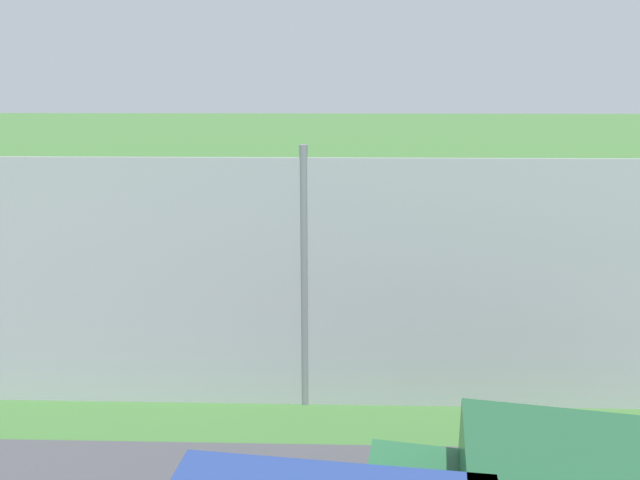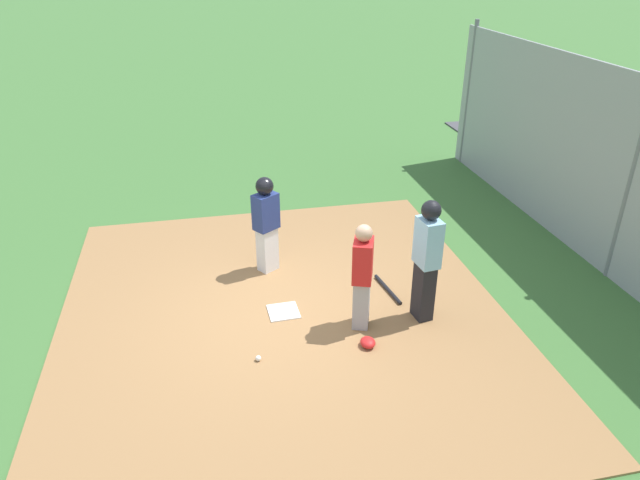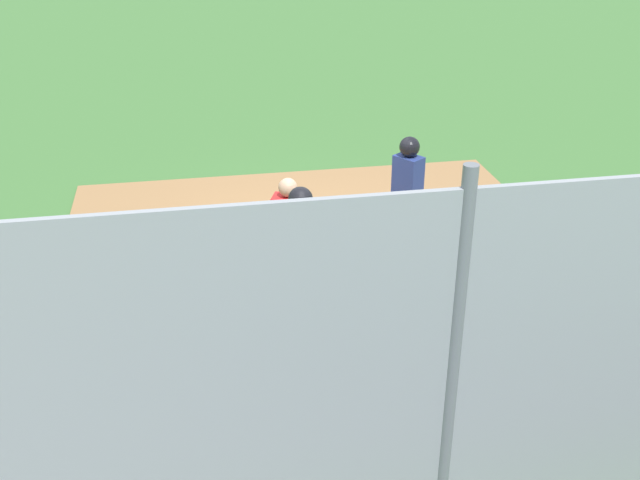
{
  "view_description": "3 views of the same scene",
  "coord_description": "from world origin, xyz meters",
  "px_view_note": "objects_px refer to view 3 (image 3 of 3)",
  "views": [
    {
      "loc": [
        0.38,
        -12.28,
        4.04
      ],
      "look_at": [
        0.07,
        -0.79,
        0.99
      ],
      "focal_mm": 33.3,
      "sensor_mm": 36.0,
      "label": 1
    },
    {
      "loc": [
        -7.01,
        0.94,
        4.85
      ],
      "look_at": [
        0.46,
        -0.65,
        0.93
      ],
      "focal_mm": 32.41,
      "sensor_mm": 36.0,
      "label": 2
    },
    {
      "loc": [
        -1.66,
        -9.42,
        4.96
      ],
      "look_at": [
        -0.1,
        -0.81,
        0.63
      ],
      "focal_mm": 42.53,
      "sensor_mm": 36.0,
      "label": 3
    }
  ],
  "objects_px": {
    "catcher": "(289,235)",
    "baseball_bat": "(359,310)",
    "umpire": "(301,258)",
    "baseball": "(241,241)",
    "home_plate": "(316,252)",
    "catcher_mask": "(251,290)",
    "runner": "(407,185)"
  },
  "relations": [
    {
      "from": "umpire",
      "to": "baseball_bat",
      "type": "distance_m",
      "value": 1.23
    },
    {
      "from": "catcher",
      "to": "runner",
      "type": "relative_size",
      "value": 0.97
    },
    {
      "from": "runner",
      "to": "catcher_mask",
      "type": "bearing_deg",
      "value": -10.66
    },
    {
      "from": "umpire",
      "to": "catcher_mask",
      "type": "relative_size",
      "value": 7.6
    },
    {
      "from": "runner",
      "to": "catcher_mask",
      "type": "distance_m",
      "value": 2.7
    },
    {
      "from": "catcher",
      "to": "baseball",
      "type": "height_order",
      "value": "catcher"
    },
    {
      "from": "runner",
      "to": "home_plate",
      "type": "bearing_deg",
      "value": -32.35
    },
    {
      "from": "catcher_mask",
      "to": "baseball",
      "type": "relative_size",
      "value": 3.24
    },
    {
      "from": "umpire",
      "to": "baseball",
      "type": "xyz_separation_m",
      "value": [
        -0.51,
        2.43,
        -0.93
      ]
    },
    {
      "from": "home_plate",
      "to": "catcher",
      "type": "relative_size",
      "value": 0.28
    },
    {
      "from": "baseball_bat",
      "to": "catcher_mask",
      "type": "height_order",
      "value": "catcher_mask"
    },
    {
      "from": "baseball",
      "to": "baseball_bat",
      "type": "bearing_deg",
      "value": -59.69
    },
    {
      "from": "home_plate",
      "to": "umpire",
      "type": "distance_m",
      "value": 2.23
    },
    {
      "from": "umpire",
      "to": "baseball_bat",
      "type": "xyz_separation_m",
      "value": [
        0.76,
        0.26,
        -0.94
      ]
    },
    {
      "from": "home_plate",
      "to": "baseball_bat",
      "type": "xyz_separation_m",
      "value": [
        0.24,
        -1.68,
        0.02
      ]
    },
    {
      "from": "catcher",
      "to": "baseball",
      "type": "xyz_separation_m",
      "value": [
        -0.5,
        1.51,
        -0.77
      ]
    },
    {
      "from": "home_plate",
      "to": "catcher_mask",
      "type": "height_order",
      "value": "catcher_mask"
    },
    {
      "from": "runner",
      "to": "catcher_mask",
      "type": "xyz_separation_m",
      "value": [
        -2.34,
        -1.04,
        -0.86
      ]
    },
    {
      "from": "catcher",
      "to": "baseball_bat",
      "type": "height_order",
      "value": "catcher"
    },
    {
      "from": "umpire",
      "to": "baseball_bat",
      "type": "relative_size",
      "value": 2.13
    },
    {
      "from": "home_plate",
      "to": "umpire",
      "type": "bearing_deg",
      "value": -104.93
    },
    {
      "from": "catcher",
      "to": "runner",
      "type": "distance_m",
      "value": 2.13
    },
    {
      "from": "umpire",
      "to": "baseball",
      "type": "height_order",
      "value": "umpire"
    },
    {
      "from": "home_plate",
      "to": "runner",
      "type": "bearing_deg",
      "value": 2.28
    },
    {
      "from": "catcher",
      "to": "baseball",
      "type": "relative_size",
      "value": 21.2
    },
    {
      "from": "baseball",
      "to": "catcher",
      "type": "bearing_deg",
      "value": -71.79
    },
    {
      "from": "umpire",
      "to": "runner",
      "type": "relative_size",
      "value": 1.12
    },
    {
      "from": "catcher",
      "to": "umpire",
      "type": "distance_m",
      "value": 0.93
    },
    {
      "from": "runner",
      "to": "baseball_bat",
      "type": "relative_size",
      "value": 1.89
    },
    {
      "from": "umpire",
      "to": "baseball_bat",
      "type": "height_order",
      "value": "umpire"
    },
    {
      "from": "home_plate",
      "to": "baseball_bat",
      "type": "relative_size",
      "value": 0.51
    },
    {
      "from": "home_plate",
      "to": "umpire",
      "type": "height_order",
      "value": "umpire"
    }
  ]
}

